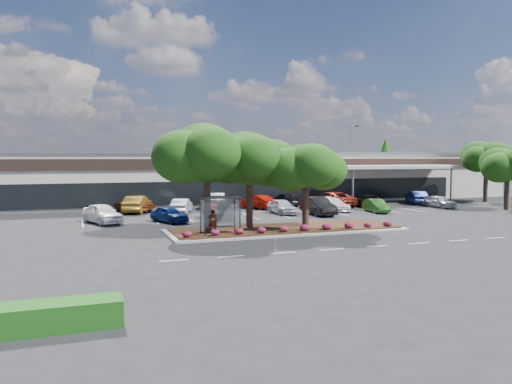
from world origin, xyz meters
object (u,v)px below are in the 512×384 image
object	(u,v)px
car_0	(102,213)
light_pole	(351,166)
car_1	(169,214)
survey_stake	(275,246)

from	to	relation	value
car_0	light_pole	bearing A→B (deg)	3.33
car_0	car_1	size ratio (longest dim) A/B	1.21
survey_stake	car_1	size ratio (longest dim) A/B	0.26
light_pole	car_0	bearing A→B (deg)	-155.72
light_pole	survey_stake	distance (m)	41.44
light_pole	survey_stake	size ratio (longest dim) A/B	9.34
car_0	car_1	xyz separation A→B (m)	(5.43, -1.39, -0.15)
car_1	light_pole	bearing A→B (deg)	5.88
survey_stake	car_0	bearing A→B (deg)	113.98
car_0	car_1	bearing A→B (deg)	-35.29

